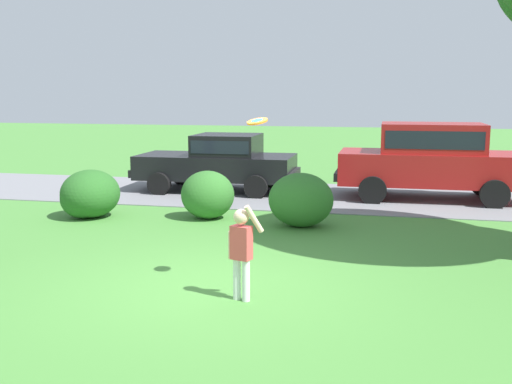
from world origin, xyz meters
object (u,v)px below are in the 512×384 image
at_px(parked_suv, 431,157).
at_px(frisbee, 257,121).
at_px(parked_sedan, 220,161).
at_px(child_thrower, 241,247).

xyz_separation_m(parked_suv, frisbee, (-2.70, -7.85, 1.23)).
relative_size(parked_suv, frisbee, 16.29).
bearing_deg(frisbee, parked_sedan, 109.63).
xyz_separation_m(child_thrower, frisbee, (0.10, 0.49, 1.59)).
bearing_deg(child_thrower, frisbee, 78.53).
bearing_deg(child_thrower, parked_sedan, 107.97).
bearing_deg(parked_sedan, frisbee, -70.37).
bearing_deg(frisbee, parked_suv, 71.01).
height_order(parked_sedan, child_thrower, parked_sedan).
relative_size(parked_sedan, frisbee, 15.31).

